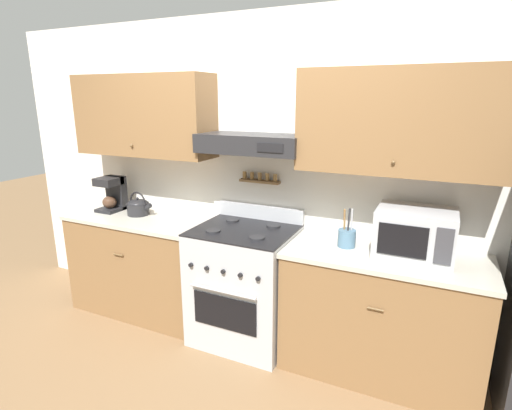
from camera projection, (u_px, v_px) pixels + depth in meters
ground_plane at (228, 356)px, 3.06m from camera, size 16.00×16.00×0.00m
wall_back at (260, 158)px, 3.18m from camera, size 5.20×0.46×2.55m
counter_left at (145, 263)px, 3.64m from camera, size 1.31×0.62×0.90m
counter_right at (380, 314)px, 2.79m from camera, size 1.33×0.62×0.90m
stove_range at (244, 284)px, 3.19m from camera, size 0.76×0.68×1.05m
tea_kettle at (138, 207)px, 3.56m from camera, size 0.25×0.19×0.21m
coffee_maker at (113, 193)px, 3.69m from camera, size 0.19×0.24×0.31m
microwave at (415, 233)px, 2.61m from camera, size 0.49×0.38×0.32m
utensil_crock at (347, 237)px, 2.80m from camera, size 0.12×0.12×0.28m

